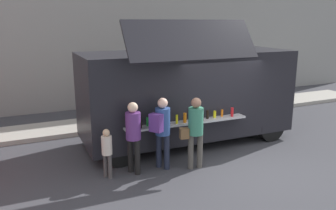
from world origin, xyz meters
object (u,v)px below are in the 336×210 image
(customer_front_ordering, at_px, (195,127))
(food_truck_main, at_px, (187,93))
(customer_rear_waiting, at_px, (133,132))
(child_near_queue, at_px, (107,149))
(customer_mid_with_backpack, at_px, (162,126))
(trash_bin, at_px, (240,100))

(customer_front_ordering, bearing_deg, food_truck_main, -12.37)
(customer_front_ordering, height_order, customer_rear_waiting, customer_front_ordering)
(food_truck_main, bearing_deg, child_near_queue, -151.75)
(food_truck_main, relative_size, child_near_queue, 5.22)
(customer_rear_waiting, relative_size, child_near_queue, 1.48)
(food_truck_main, height_order, customer_mid_with_backpack, food_truck_main)
(customer_front_ordering, bearing_deg, customer_mid_with_backpack, 77.06)
(customer_rear_waiting, bearing_deg, customer_front_ordering, -40.32)
(customer_mid_with_backpack, bearing_deg, food_truck_main, 12.66)
(customer_rear_waiting, bearing_deg, customer_mid_with_backpack, -29.94)
(child_near_queue, bearing_deg, trash_bin, 2.68)
(trash_bin, bearing_deg, customer_mid_with_backpack, -143.54)
(trash_bin, height_order, customer_mid_with_backpack, customer_mid_with_backpack)
(food_truck_main, distance_m, child_near_queue, 3.29)
(trash_bin, xyz_separation_m, child_near_queue, (-6.53, -3.77, 0.28))
(food_truck_main, height_order, customer_front_ordering, food_truck_main)
(trash_bin, xyz_separation_m, customer_front_ordering, (-4.44, -4.14, 0.63))
(customer_mid_with_backpack, xyz_separation_m, customer_rear_waiting, (-0.71, 0.04, -0.05))
(food_truck_main, relative_size, customer_rear_waiting, 3.53)
(customer_front_ordering, bearing_deg, trash_bin, -36.91)
(customer_rear_waiting, xyz_separation_m, child_near_queue, (-0.64, 0.02, -0.34))
(trash_bin, height_order, customer_front_ordering, customer_front_ordering)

